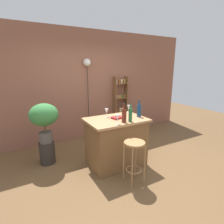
{
  "coord_description": "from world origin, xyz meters",
  "views": [
    {
      "loc": [
        -1.65,
        -2.49,
        1.87
      ],
      "look_at": [
        0.05,
        0.55,
        1.0
      ],
      "focal_mm": 28.68,
      "sensor_mm": 36.0,
      "label": 1
    }
  ],
  "objects_px": {
    "plant_stool": "(47,152)",
    "wine_glass_left": "(118,117)",
    "wine_glass_right": "(107,111)",
    "spice_shelf": "(120,105)",
    "bar_stool": "(134,153)",
    "bottle_vinegar": "(130,115)",
    "potted_plant": "(44,117)",
    "wine_glass_center": "(129,107)",
    "pendant_globe_light": "(87,64)",
    "cookbook": "(117,118)",
    "bottle_soda_blue": "(124,115)",
    "bottle_spirits_clear": "(139,110)"
  },
  "relations": [
    {
      "from": "bottle_vinegar",
      "to": "bottle_spirits_clear",
      "type": "xyz_separation_m",
      "value": [
        0.34,
        0.2,
        -0.0
      ]
    },
    {
      "from": "wine_glass_left",
      "to": "bottle_vinegar",
      "type": "bearing_deg",
      "value": -0.24
    },
    {
      "from": "plant_stool",
      "to": "pendant_globe_light",
      "type": "relative_size",
      "value": 0.21
    },
    {
      "from": "potted_plant",
      "to": "bottle_soda_blue",
      "type": "relative_size",
      "value": 2.28
    },
    {
      "from": "bottle_spirits_clear",
      "to": "spice_shelf",
      "type": "bearing_deg",
      "value": 70.64
    },
    {
      "from": "potted_plant",
      "to": "wine_glass_center",
      "type": "relative_size",
      "value": 4.72
    },
    {
      "from": "bar_stool",
      "to": "wine_glass_right",
      "type": "bearing_deg",
      "value": 92.67
    },
    {
      "from": "bar_stool",
      "to": "wine_glass_left",
      "type": "bearing_deg",
      "value": 101.83
    },
    {
      "from": "bar_stool",
      "to": "bottle_vinegar",
      "type": "xyz_separation_m",
      "value": [
        0.18,
        0.39,
        0.52
      ]
    },
    {
      "from": "pendant_globe_light",
      "to": "bar_stool",
      "type": "bearing_deg",
      "value": -92.9
    },
    {
      "from": "spice_shelf",
      "to": "plant_stool",
      "type": "xyz_separation_m",
      "value": [
        -2.21,
        -0.81,
        -0.58
      ]
    },
    {
      "from": "plant_stool",
      "to": "wine_glass_left",
      "type": "relative_size",
      "value": 2.7
    },
    {
      "from": "bottle_spirits_clear",
      "to": "wine_glass_center",
      "type": "xyz_separation_m",
      "value": [
        0.0,
        0.36,
        -0.01
      ]
    },
    {
      "from": "cookbook",
      "to": "wine_glass_right",
      "type": "bearing_deg",
      "value": 111.84
    },
    {
      "from": "plant_stool",
      "to": "wine_glass_right",
      "type": "relative_size",
      "value": 2.7
    },
    {
      "from": "potted_plant",
      "to": "wine_glass_right",
      "type": "relative_size",
      "value": 4.72
    },
    {
      "from": "bar_stool",
      "to": "wine_glass_center",
      "type": "bearing_deg",
      "value": 60.93
    },
    {
      "from": "plant_stool",
      "to": "wine_glass_right",
      "type": "distance_m",
      "value": 1.45
    },
    {
      "from": "plant_stool",
      "to": "wine_glass_left",
      "type": "height_order",
      "value": "wine_glass_left"
    },
    {
      "from": "bottle_soda_blue",
      "to": "wine_glass_left",
      "type": "height_order",
      "value": "bottle_soda_blue"
    },
    {
      "from": "wine_glass_right",
      "to": "pendant_globe_light",
      "type": "bearing_deg",
      "value": 83.44
    },
    {
      "from": "bar_stool",
      "to": "bottle_spirits_clear",
      "type": "bearing_deg",
      "value": 48.3
    },
    {
      "from": "bottle_soda_blue",
      "to": "wine_glass_center",
      "type": "relative_size",
      "value": 2.07
    },
    {
      "from": "potted_plant",
      "to": "wine_glass_right",
      "type": "height_order",
      "value": "potted_plant"
    },
    {
      "from": "wine_glass_center",
      "to": "spice_shelf",
      "type": "bearing_deg",
      "value": 65.58
    },
    {
      "from": "wine_glass_left",
      "to": "cookbook",
      "type": "height_order",
      "value": "wine_glass_left"
    },
    {
      "from": "plant_stool",
      "to": "bar_stool",
      "type": "bearing_deg",
      "value": -50.01
    },
    {
      "from": "plant_stool",
      "to": "bottle_soda_blue",
      "type": "distance_m",
      "value": 1.73
    },
    {
      "from": "spice_shelf",
      "to": "plant_stool",
      "type": "bearing_deg",
      "value": -159.82
    },
    {
      "from": "wine_glass_right",
      "to": "cookbook",
      "type": "height_order",
      "value": "wine_glass_right"
    },
    {
      "from": "bottle_vinegar",
      "to": "wine_glass_center",
      "type": "height_order",
      "value": "bottle_vinegar"
    },
    {
      "from": "bar_stool",
      "to": "pendant_globe_light",
      "type": "xyz_separation_m",
      "value": [
        0.11,
        2.21,
        1.42
      ]
    },
    {
      "from": "wine_glass_left",
      "to": "wine_glass_right",
      "type": "xyz_separation_m",
      "value": [
        0.04,
        0.49,
        0.0
      ]
    },
    {
      "from": "spice_shelf",
      "to": "wine_glass_right",
      "type": "bearing_deg",
      "value": -131.06
    },
    {
      "from": "wine_glass_center",
      "to": "pendant_globe_light",
      "type": "xyz_separation_m",
      "value": [
        -0.42,
        1.26,
        0.91
      ]
    },
    {
      "from": "plant_stool",
      "to": "bottle_spirits_clear",
      "type": "xyz_separation_m",
      "value": [
        1.66,
        -0.76,
        0.83
      ]
    },
    {
      "from": "potted_plant",
      "to": "bottle_spirits_clear",
      "type": "height_order",
      "value": "bottle_spirits_clear"
    },
    {
      "from": "bottle_vinegar",
      "to": "cookbook",
      "type": "xyz_separation_m",
      "value": [
        -0.1,
        0.29,
        -0.11
      ]
    },
    {
      "from": "wine_glass_left",
      "to": "pendant_globe_light",
      "type": "distance_m",
      "value": 2.04
    },
    {
      "from": "bottle_spirits_clear",
      "to": "wine_glass_center",
      "type": "relative_size",
      "value": 2.02
    },
    {
      "from": "pendant_globe_light",
      "to": "potted_plant",
      "type": "bearing_deg",
      "value": -145.49
    },
    {
      "from": "wine_glass_center",
      "to": "cookbook",
      "type": "distance_m",
      "value": 0.53
    },
    {
      "from": "potted_plant",
      "to": "bottle_soda_blue",
      "type": "xyz_separation_m",
      "value": [
        1.2,
        -0.93,
        0.1
      ]
    },
    {
      "from": "bar_stool",
      "to": "wine_glass_left",
      "type": "height_order",
      "value": "wine_glass_left"
    },
    {
      "from": "potted_plant",
      "to": "pendant_globe_light",
      "type": "height_order",
      "value": "pendant_globe_light"
    },
    {
      "from": "bar_stool",
      "to": "bottle_vinegar",
      "type": "distance_m",
      "value": 0.68
    },
    {
      "from": "cookbook",
      "to": "pendant_globe_light",
      "type": "bearing_deg",
      "value": 78.62
    },
    {
      "from": "spice_shelf",
      "to": "cookbook",
      "type": "bearing_deg",
      "value": -123.83
    },
    {
      "from": "bar_stool",
      "to": "wine_glass_right",
      "type": "distance_m",
      "value": 1.02
    },
    {
      "from": "bottle_spirits_clear",
      "to": "potted_plant",
      "type": "bearing_deg",
      "value": 155.37
    }
  ]
}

